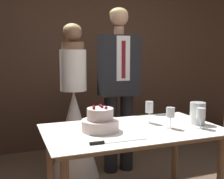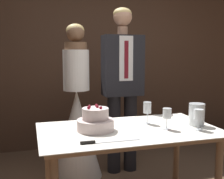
# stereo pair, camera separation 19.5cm
# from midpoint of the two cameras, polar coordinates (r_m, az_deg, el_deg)

# --- Properties ---
(wall_back) EXTENTS (5.08, 0.12, 2.77)m
(wall_back) POSITION_cam_midpoint_polar(r_m,az_deg,el_deg) (4.17, -1.99, 7.60)
(wall_back) COLOR #513828
(wall_back) RESTS_ON ground_plane
(cake_table) EXTENTS (1.41, 0.82, 0.77)m
(cake_table) POSITION_cam_midpoint_polar(r_m,az_deg,el_deg) (2.29, 5.89, -10.10)
(cake_table) COLOR #8E6B4C
(cake_table) RESTS_ON ground_plane
(tiered_cake) EXTENTS (0.29, 0.29, 0.20)m
(tiered_cake) POSITION_cam_midpoint_polar(r_m,az_deg,el_deg) (2.19, -0.83, -6.46)
(tiered_cake) COLOR beige
(tiered_cake) RESTS_ON cake_table
(cake_knife) EXTENTS (0.42, 0.03, 0.02)m
(cake_knife) POSITION_cam_midpoint_polar(r_m,az_deg,el_deg) (1.91, 0.29, -10.63)
(cake_knife) COLOR silver
(cake_knife) RESTS_ON cake_table
(wine_glass_near) EXTENTS (0.07, 0.07, 0.17)m
(wine_glass_near) POSITION_cam_midpoint_polar(r_m,az_deg,el_deg) (2.27, 13.56, -4.96)
(wine_glass_near) COLOR silver
(wine_glass_near) RESTS_ON cake_table
(wine_glass_middle) EXTENTS (0.07, 0.07, 0.16)m
(wine_glass_middle) POSITION_cam_midpoint_polar(r_m,az_deg,el_deg) (2.33, 19.51, -5.04)
(wine_glass_middle) COLOR silver
(wine_glass_middle) RESTS_ON cake_table
(wine_glass_far) EXTENTS (0.07, 0.07, 0.19)m
(wine_glass_far) POSITION_cam_midpoint_polar(r_m,az_deg,el_deg) (2.42, 9.56, -3.79)
(wine_glass_far) COLOR silver
(wine_glass_far) RESTS_ON cake_table
(hurricane_candle) EXTENTS (0.13, 0.13, 0.19)m
(hurricane_candle) POSITION_cam_midpoint_polar(r_m,az_deg,el_deg) (2.47, 19.01, -4.94)
(hurricane_candle) COLOR silver
(hurricane_candle) RESTS_ON cake_table
(bride) EXTENTS (0.54, 0.54, 1.68)m
(bride) POSITION_cam_midpoint_polar(r_m,az_deg,el_deg) (3.11, -5.34, -6.76)
(bride) COLOR white
(bride) RESTS_ON ground_plane
(groom) EXTENTS (0.44, 0.25, 1.86)m
(groom) POSITION_cam_midpoint_polar(r_m,az_deg,el_deg) (3.17, 3.89, 1.59)
(groom) COLOR black
(groom) RESTS_ON ground_plane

